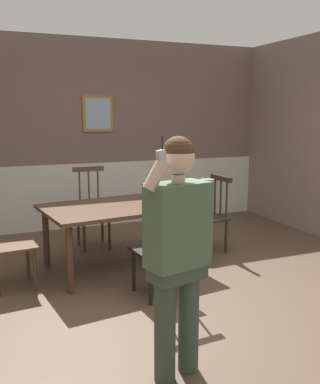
# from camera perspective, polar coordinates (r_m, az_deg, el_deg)

# --- Properties ---
(ground_plane) EXTENTS (6.96, 6.96, 0.00)m
(ground_plane) POSITION_cam_1_polar(r_m,az_deg,el_deg) (4.23, 4.34, -14.12)
(ground_plane) COLOR brown
(room_back_partition) EXTENTS (5.43, 0.17, 2.85)m
(room_back_partition) POSITION_cam_1_polar(r_m,az_deg,el_deg) (6.84, -7.60, 7.03)
(room_back_partition) COLOR #756056
(room_back_partition) RESTS_ON ground_plane
(dining_table) EXTENTS (1.81, 1.26, 0.73)m
(dining_table) POSITION_cam_1_polar(r_m,az_deg,el_deg) (4.93, -5.13, -2.59)
(dining_table) COLOR #4C3323
(dining_table) RESTS_ON ground_plane
(chair_near_window) EXTENTS (0.47, 0.47, 0.96)m
(chair_near_window) POSITION_cam_1_polar(r_m,az_deg,el_deg) (5.58, 6.51, -3.07)
(chair_near_window) COLOR #2D2319
(chair_near_window) RESTS_ON ground_plane
(chair_by_doorway) EXTENTS (0.42, 0.42, 1.05)m
(chair_by_doorway) POSITION_cam_1_polar(r_m,az_deg,el_deg) (5.80, -8.84, -2.47)
(chair_by_doorway) COLOR #513823
(chair_by_doorway) RESTS_ON ground_plane
(chair_at_table_head) EXTENTS (0.48, 0.48, 1.05)m
(chair_at_table_head) POSITION_cam_1_polar(r_m,az_deg,el_deg) (4.62, -19.26, -6.20)
(chair_at_table_head) COLOR #513823
(chair_at_table_head) RESTS_ON ground_plane
(chair_opposite_corner) EXTENTS (0.51, 0.51, 0.94)m
(chair_opposite_corner) POSITION_cam_1_polar(r_m,az_deg,el_deg) (4.19, 0.15, -7.52)
(chair_opposite_corner) COLOR black
(chair_opposite_corner) RESTS_ON ground_plane
(person_figure) EXTENTS (0.54, 0.31, 1.61)m
(person_figure) POSITION_cam_1_polar(r_m,az_deg,el_deg) (2.82, 2.42, -6.88)
(person_figure) COLOR #3A493A
(person_figure) RESTS_ON ground_plane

